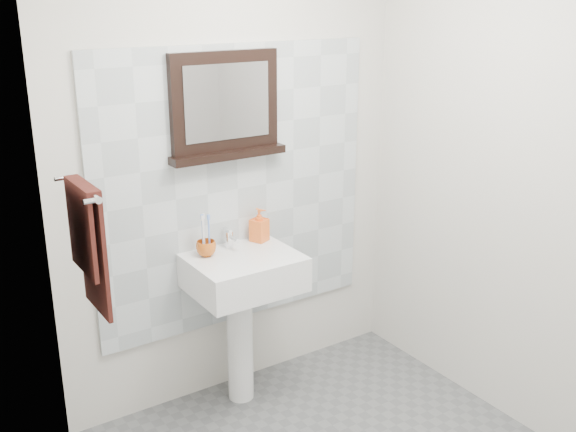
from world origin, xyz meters
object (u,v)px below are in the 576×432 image
object	(u,v)px
pedestal_sink	(243,288)
toothbrush_cup	(206,248)
soap_dispenser	(259,225)
hand_towel	(88,238)
framed_mirror	(225,108)

from	to	relation	value
pedestal_sink	toothbrush_cup	xyz separation A→B (m)	(-0.15, 0.10, 0.22)
soap_dispenser	pedestal_sink	bearing A→B (deg)	-167.88
pedestal_sink	hand_towel	xyz separation A→B (m)	(-0.84, -0.25, 0.53)
hand_towel	soap_dispenser	bearing A→B (deg)	20.44
pedestal_sink	framed_mirror	size ratio (longest dim) A/B	1.52
pedestal_sink	framed_mirror	world-z (taller)	framed_mirror
pedestal_sink	soap_dispenser	distance (m)	0.36
framed_mirror	hand_towel	xyz separation A→B (m)	(-0.87, -0.43, -0.39)
soap_dispenser	hand_towel	bearing A→B (deg)	176.33
framed_mirror	pedestal_sink	bearing A→B (deg)	-97.65
pedestal_sink	toothbrush_cup	size ratio (longest dim) A/B	9.45
soap_dispenser	hand_towel	xyz separation A→B (m)	(-1.03, -0.38, 0.25)
soap_dispenser	framed_mirror	size ratio (longest dim) A/B	0.29
pedestal_sink	toothbrush_cup	world-z (taller)	pedestal_sink
pedestal_sink	soap_dispenser	size ratio (longest dim) A/B	5.28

